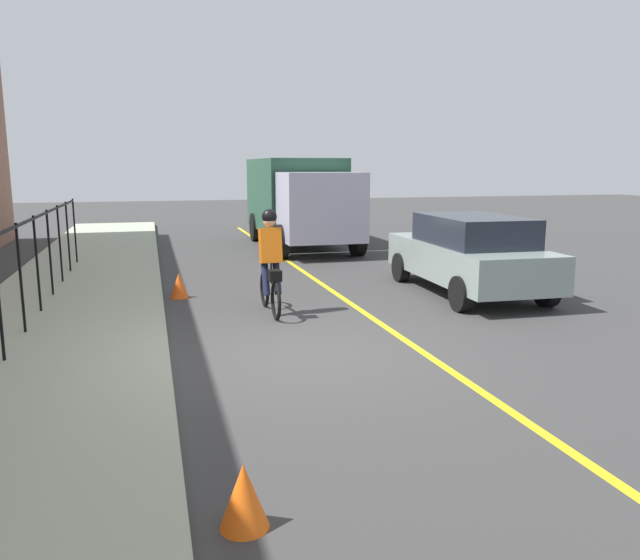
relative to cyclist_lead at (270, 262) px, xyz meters
name	(u,v)px	position (x,y,z in m)	size (l,w,h in m)	color
ground_plane	(305,355)	(-2.45, 0.00, -0.91)	(80.00, 80.00, 0.00)	#393838
lane_line_centre	(413,345)	(-2.45, -1.60, -0.91)	(36.00, 0.12, 0.01)	yellow
sidewalk	(35,371)	(-2.45, 3.40, -0.84)	(40.00, 3.20, 0.15)	#A3AE93
iron_fence	(8,263)	(-1.45, 3.80, 0.37)	(15.32, 0.04, 1.60)	black
cyclist_lead	(270,262)	(0.00, 0.00, 0.00)	(1.71, 0.36, 1.83)	black
patrol_sedan	(469,253)	(0.70, -4.18, -0.09)	(4.46, 2.05, 1.58)	gray
box_truck_background	(299,198)	(8.86, -2.65, 0.64)	(6.72, 2.57, 2.78)	#28533D
traffic_cone_near	(179,285)	(1.80, 1.48, -0.66)	(0.36, 0.36, 0.49)	#EF5314
traffic_cone_far	(244,496)	(-6.31, 1.41, -0.67)	(0.36, 0.36, 0.49)	#FD6214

